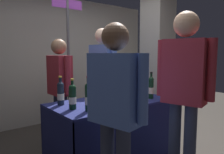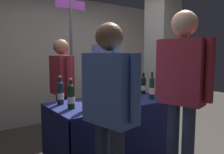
% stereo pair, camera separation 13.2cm
% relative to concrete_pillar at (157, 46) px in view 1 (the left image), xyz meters
% --- Properties ---
extents(back_partition, '(5.01, 0.12, 2.50)m').
position_rel_concrete_pillar_xyz_m(back_partition, '(-1.71, 1.37, -0.26)').
color(back_partition, '#9E998E').
rests_on(back_partition, ground_plane).
extents(concrete_pillar, '(0.49, 0.49, 3.01)m').
position_rel_concrete_pillar_xyz_m(concrete_pillar, '(0.00, 0.00, 0.00)').
color(concrete_pillar, gray).
rests_on(concrete_pillar, ground_plane).
extents(tasting_table, '(1.53, 0.79, 0.78)m').
position_rel_concrete_pillar_xyz_m(tasting_table, '(-1.71, -0.70, -0.96)').
color(tasting_table, '#191E51').
rests_on(tasting_table, ground_plane).
extents(featured_wine_bottle, '(0.07, 0.07, 0.36)m').
position_rel_concrete_pillar_xyz_m(featured_wine_bottle, '(-1.48, -0.63, -0.57)').
color(featured_wine_bottle, black).
rests_on(featured_wine_bottle, tasting_table).
extents(display_bottle_0, '(0.07, 0.07, 0.30)m').
position_rel_concrete_pillar_xyz_m(display_bottle_0, '(-1.60, -0.90, -0.60)').
color(display_bottle_0, black).
rests_on(display_bottle_0, tasting_table).
extents(display_bottle_1, '(0.07, 0.07, 0.33)m').
position_rel_concrete_pillar_xyz_m(display_bottle_1, '(-1.66, -0.66, -0.58)').
color(display_bottle_1, black).
rests_on(display_bottle_1, tasting_table).
extents(display_bottle_2, '(0.07, 0.07, 0.35)m').
position_rel_concrete_pillar_xyz_m(display_bottle_2, '(-1.23, -0.92, -0.57)').
color(display_bottle_2, black).
rests_on(display_bottle_2, tasting_table).
extents(display_bottle_3, '(0.07, 0.07, 0.34)m').
position_rel_concrete_pillar_xyz_m(display_bottle_3, '(-1.88, -0.86, -0.58)').
color(display_bottle_3, '#192333').
rests_on(display_bottle_3, tasting_table).
extents(display_bottle_4, '(0.08, 0.08, 0.31)m').
position_rel_concrete_pillar_xyz_m(display_bottle_4, '(-1.07, -0.60, -0.59)').
color(display_bottle_4, black).
rests_on(display_bottle_4, tasting_table).
extents(display_bottle_5, '(0.08, 0.08, 0.33)m').
position_rel_concrete_pillar_xyz_m(display_bottle_5, '(-2.30, -0.50, -0.58)').
color(display_bottle_5, '#192333').
rests_on(display_bottle_5, tasting_table).
extents(display_bottle_6, '(0.08, 0.08, 0.33)m').
position_rel_concrete_pillar_xyz_m(display_bottle_6, '(-2.29, -0.75, -0.59)').
color(display_bottle_6, black).
rests_on(display_bottle_6, tasting_table).
extents(display_bottle_7, '(0.07, 0.07, 0.36)m').
position_rel_concrete_pillar_xyz_m(display_bottle_7, '(-2.20, -0.92, -0.57)').
color(display_bottle_7, black).
rests_on(display_bottle_7, tasting_table).
extents(display_bottle_8, '(0.08, 0.08, 0.33)m').
position_rel_concrete_pillar_xyz_m(display_bottle_8, '(-1.30, -0.62, -0.59)').
color(display_bottle_8, black).
rests_on(display_bottle_8, tasting_table).
extents(wine_glass_near_vendor, '(0.07, 0.07, 0.13)m').
position_rel_concrete_pillar_xyz_m(wine_glass_near_vendor, '(-1.79, -0.57, -0.62)').
color(wine_glass_near_vendor, silver).
rests_on(wine_glass_near_vendor, tasting_table).
extents(wine_glass_mid, '(0.08, 0.08, 0.11)m').
position_rel_concrete_pillar_xyz_m(wine_glass_mid, '(-1.06, -0.42, -0.64)').
color(wine_glass_mid, silver).
rests_on(wine_glass_mid, tasting_table).
extents(flower_vase, '(0.10, 0.11, 0.36)m').
position_rel_concrete_pillar_xyz_m(flower_vase, '(-1.47, -0.80, -0.63)').
color(flower_vase, silver).
rests_on(flower_vase, tasting_table).
extents(brochure_stand, '(0.10, 0.10, 0.13)m').
position_rel_concrete_pillar_xyz_m(brochure_stand, '(-2.01, -0.90, -0.66)').
color(brochure_stand, silver).
rests_on(brochure_stand, tasting_table).
extents(vendor_presenter, '(0.24, 0.62, 1.77)m').
position_rel_concrete_pillar_xyz_m(vendor_presenter, '(-1.30, 0.04, -0.43)').
color(vendor_presenter, black).
rests_on(vendor_presenter, ground_plane).
extents(vendor_assistant, '(0.22, 0.56, 1.57)m').
position_rel_concrete_pillar_xyz_m(vendor_assistant, '(-2.05, 0.06, -0.57)').
color(vendor_assistant, '#2D3347').
rests_on(vendor_assistant, ground_plane).
extents(taster_foreground_right, '(0.30, 0.55, 1.77)m').
position_rel_concrete_pillar_xyz_m(taster_foreground_right, '(-1.51, -1.58, -0.43)').
color(taster_foreground_right, '#2D3347').
rests_on(taster_foreground_right, ground_plane).
extents(taster_foreground_left, '(0.29, 0.59, 1.61)m').
position_rel_concrete_pillar_xyz_m(taster_foreground_left, '(-2.28, -1.45, -0.54)').
color(taster_foreground_left, '#2D3347').
rests_on(taster_foreground_left, ground_plane).
extents(booth_signpost, '(0.51, 0.04, 2.24)m').
position_rel_concrete_pillar_xyz_m(booth_signpost, '(-1.74, 0.36, -0.17)').
color(booth_signpost, '#47474C').
rests_on(booth_signpost, ground_plane).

